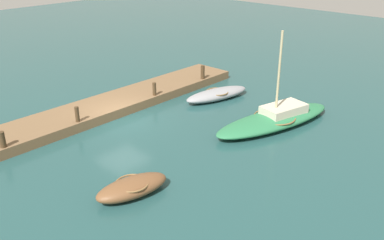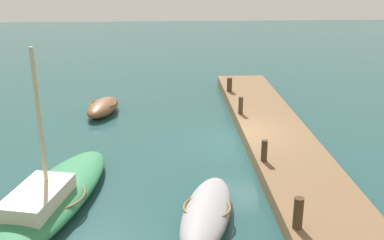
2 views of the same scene
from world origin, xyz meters
name	(u,v)px [view 2 (image 2 of 2)]	position (x,y,z in m)	size (l,w,h in m)	color
ground_plane	(237,143)	(0.00, 0.00, 0.00)	(84.00, 84.00, 0.00)	#234C4C
dock_platform	(276,137)	(0.00, -1.64, 0.26)	(19.70, 2.82, 0.52)	brown
rowboat_grey	(207,212)	(-6.09, 1.83, 0.33)	(4.62, 2.35, 0.64)	#939399
sailboat_green	(48,199)	(-5.19, 6.61, 0.40)	(7.90, 3.84, 5.07)	#2D7A4C
dinghy_brown	(103,107)	(4.28, 6.17, 0.36)	(3.18, 1.87, 0.70)	brown
mooring_post_west	(298,213)	(-7.35, -0.48, 0.97)	(0.26, 0.26, 0.90)	#47331E
mooring_post_mid_west	(264,151)	(-3.00, -0.48, 0.92)	(0.22, 0.22, 0.79)	#47331E
mooring_post_mid_east	(241,105)	(2.35, -0.48, 0.93)	(0.21, 0.21, 0.81)	#47331E
mooring_post_east	(229,85)	(6.26, -0.48, 0.90)	(0.28, 0.28, 0.76)	#47331E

